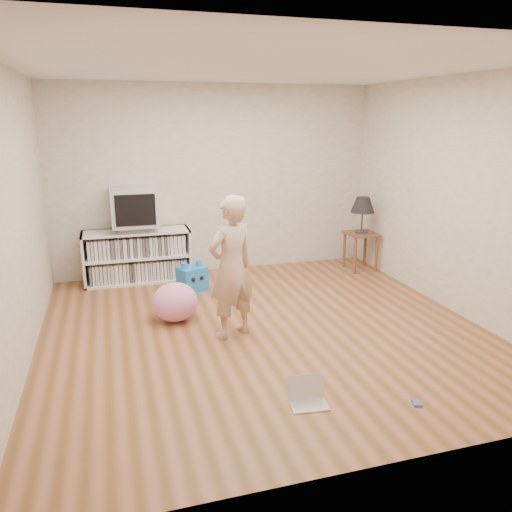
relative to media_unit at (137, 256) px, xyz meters
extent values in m
plane|color=brown|center=(1.14, -2.04, -0.35)|extent=(4.50, 4.50, 0.00)
cube|color=#B9AFA2|center=(1.14, 0.21, 0.95)|extent=(4.50, 0.02, 2.60)
cube|color=#B9AFA2|center=(1.14, -4.29, 0.95)|extent=(4.50, 0.02, 2.60)
cube|color=#B9AFA2|center=(-1.11, -2.04, 0.95)|extent=(0.02, 4.50, 2.60)
cube|color=#B9AFA2|center=(3.39, -2.04, 0.95)|extent=(0.02, 4.50, 2.60)
cube|color=white|center=(1.14, -2.04, 2.25)|extent=(4.50, 4.50, 0.01)
cube|color=white|center=(0.00, 0.19, 0.00)|extent=(1.40, 0.03, 0.70)
cube|color=white|center=(-0.69, -0.02, 0.00)|extent=(0.03, 0.45, 0.70)
cube|color=white|center=(0.68, -0.02, 0.00)|extent=(0.03, 0.45, 0.70)
cube|color=white|center=(0.00, -0.02, -0.33)|extent=(1.40, 0.45, 0.03)
cube|color=white|center=(0.00, -0.02, 0.00)|extent=(1.34, 0.45, 0.03)
cube|color=white|center=(0.00, -0.02, 0.33)|extent=(1.40, 0.45, 0.03)
cube|color=silver|center=(0.00, -0.02, 0.00)|extent=(1.26, 0.36, 0.64)
cube|color=gray|center=(0.00, -0.02, 0.39)|extent=(0.45, 0.35, 0.07)
cube|color=#B3B3B9|center=(0.00, -0.02, 0.67)|extent=(0.60, 0.52, 0.50)
cube|color=black|center=(0.00, -0.28, 0.67)|extent=(0.50, 0.01, 0.40)
cylinder|color=brown|center=(2.96, -0.56, -0.09)|extent=(0.04, 0.04, 0.52)
cylinder|color=brown|center=(3.30, -0.56, -0.09)|extent=(0.04, 0.04, 0.52)
cylinder|color=brown|center=(2.96, -0.22, -0.09)|extent=(0.04, 0.04, 0.52)
cylinder|color=brown|center=(3.30, -0.22, -0.09)|extent=(0.04, 0.04, 0.52)
cube|color=brown|center=(3.13, -0.39, 0.19)|extent=(0.42, 0.42, 0.03)
cylinder|color=#333333|center=(3.13, -0.39, 0.21)|extent=(0.18, 0.18, 0.02)
cylinder|color=#333333|center=(3.13, -0.39, 0.39)|extent=(0.02, 0.02, 0.32)
imported|color=#CDA98B|center=(0.79, -2.09, 0.37)|extent=(0.62, 0.53, 1.44)
cube|color=silver|center=(1.05, -3.52, -0.34)|extent=(0.31, 0.23, 0.01)
cube|color=silver|center=(1.06, -3.42, -0.24)|extent=(0.30, 0.09, 0.19)
cube|color=black|center=(1.06, -3.42, -0.24)|extent=(0.26, 0.07, 0.15)
cube|color=#415CAD|center=(1.86, -3.74, -0.34)|extent=(0.09, 0.10, 0.02)
cube|color=blue|center=(0.64, -0.61, -0.19)|extent=(0.40, 0.36, 0.31)
cylinder|color=blue|center=(0.54, -0.65, 0.00)|extent=(0.08, 0.08, 0.07)
cylinder|color=blue|center=(0.73, -0.58, 0.00)|extent=(0.08, 0.08, 0.07)
sphere|color=black|center=(0.63, -0.76, -0.16)|extent=(0.05, 0.05, 0.05)
sphere|color=black|center=(0.74, -0.72, -0.16)|extent=(0.05, 0.05, 0.05)
ellipsoid|color=pink|center=(0.29, -1.53, -0.14)|extent=(0.60, 0.60, 0.42)
camera|label=1|loc=(-0.31, -6.66, 1.80)|focal=35.00mm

